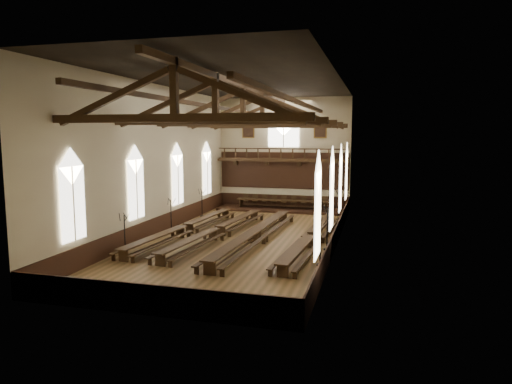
# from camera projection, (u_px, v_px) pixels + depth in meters

# --- Properties ---
(ground) EXTENTS (26.00, 26.00, 0.00)m
(ground) POSITION_uv_depth(u_px,v_px,m) (243.00, 239.00, 29.52)
(ground) COLOR brown
(ground) RESTS_ON ground
(room_walls) EXTENTS (26.00, 26.00, 26.00)m
(room_walls) POSITION_uv_depth(u_px,v_px,m) (243.00, 138.00, 28.71)
(room_walls) COLOR beige
(room_walls) RESTS_ON ground
(wainscot_band) EXTENTS (12.00, 26.00, 1.20)m
(wainscot_band) POSITION_uv_depth(u_px,v_px,m) (243.00, 230.00, 29.45)
(wainscot_band) COLOR #341B0F
(wainscot_band) RESTS_ON ground
(side_windows) EXTENTS (11.85, 19.80, 4.50)m
(side_windows) POSITION_uv_depth(u_px,v_px,m) (243.00, 181.00, 29.05)
(side_windows) COLOR white
(side_windows) RESTS_ON room_walls
(end_window) EXTENTS (2.80, 0.12, 3.80)m
(end_window) POSITION_uv_depth(u_px,v_px,m) (284.00, 129.00, 40.98)
(end_window) COLOR white
(end_window) RESTS_ON room_walls
(minstrels_gallery) EXTENTS (11.80, 1.24, 3.70)m
(minstrels_gallery) POSITION_uv_depth(u_px,v_px,m) (283.00, 166.00, 41.17)
(minstrels_gallery) COLOR #342510
(minstrels_gallery) RESTS_ON room_walls
(portraits) EXTENTS (7.75, 0.09, 1.45)m
(portraits) POSITION_uv_depth(u_px,v_px,m) (284.00, 130.00, 40.99)
(portraits) COLOR brown
(portraits) RESTS_ON room_walls
(roof_trusses) EXTENTS (11.70, 25.70, 2.80)m
(roof_trusses) POSITION_uv_depth(u_px,v_px,m) (243.00, 110.00, 28.49)
(roof_trusses) COLOR #342510
(roof_trusses) RESTS_ON room_walls
(refectory_row_a) EXTENTS (2.05, 14.30, 0.73)m
(refectory_row_a) POSITION_uv_depth(u_px,v_px,m) (185.00, 227.00, 30.47)
(refectory_row_a) COLOR #342510
(refectory_row_a) RESTS_ON ground
(refectory_row_b) EXTENTS (2.16, 14.38, 0.74)m
(refectory_row_b) POSITION_uv_depth(u_px,v_px,m) (218.00, 230.00, 29.64)
(refectory_row_b) COLOR #342510
(refectory_row_b) RESTS_ON ground
(refectory_row_c) EXTENTS (1.99, 14.96, 0.80)m
(refectory_row_c) POSITION_uv_depth(u_px,v_px,m) (255.00, 233.00, 28.48)
(refectory_row_c) COLOR #342510
(refectory_row_c) RESTS_ON ground
(refectory_row_d) EXTENTS (1.86, 14.19, 0.72)m
(refectory_row_d) POSITION_uv_depth(u_px,v_px,m) (312.00, 237.00, 27.80)
(refectory_row_d) COLOR #342510
(refectory_row_d) RESTS_ON ground
(dais) EXTENTS (11.40, 2.85, 0.19)m
(dais) POSITION_uv_depth(u_px,v_px,m) (282.00, 210.00, 40.39)
(dais) COLOR #341B0F
(dais) RESTS_ON ground
(high_table) EXTENTS (8.27, 1.02, 0.77)m
(high_table) POSITION_uv_depth(u_px,v_px,m) (282.00, 201.00, 40.29)
(high_table) COLOR #342510
(high_table) RESTS_ON dais
(high_chairs) EXTENTS (7.73, 0.53, 1.09)m
(high_chairs) POSITION_uv_depth(u_px,v_px,m) (284.00, 201.00, 41.08)
(high_chairs) COLOR #342510
(high_chairs) RESTS_ON dais
(candelabrum_left_near) EXTENTS (0.67, 0.69, 2.30)m
(candelabrum_left_near) POSITION_uv_depth(u_px,v_px,m) (125.00, 241.00, 26.00)
(candelabrum_left_near) COLOR black
(candelabrum_left_near) RESTS_ON ground
(candelabrum_left_mid) EXTENTS (0.68, 0.71, 2.35)m
(candelabrum_left_mid) POSITION_uv_depth(u_px,v_px,m) (171.00, 221.00, 31.81)
(candelabrum_left_mid) COLOR black
(candelabrum_left_mid) RESTS_ON ground
(candelabrum_left_far) EXTENTS (0.66, 0.70, 2.30)m
(candelabrum_left_far) POSITION_uv_depth(u_px,v_px,m) (202.00, 208.00, 37.41)
(candelabrum_left_far) COLOR black
(candelabrum_left_far) RESTS_ON ground
(candelabrum_right_near) EXTENTS (0.76, 0.78, 2.60)m
(candelabrum_right_near) POSITION_uv_depth(u_px,v_px,m) (320.00, 251.00, 23.37)
(candelabrum_right_near) COLOR black
(candelabrum_right_near) RESTS_ON ground
(candelabrum_right_mid) EXTENTS (0.72, 0.82, 2.67)m
(candelabrum_right_mid) POSITION_uv_depth(u_px,v_px,m) (327.00, 236.00, 26.54)
(candelabrum_right_mid) COLOR black
(candelabrum_right_mid) RESTS_ON ground
(candelabrum_right_far) EXTENTS (0.83, 0.81, 2.76)m
(candelabrum_right_far) POSITION_uv_depth(u_px,v_px,m) (338.00, 213.00, 34.15)
(candelabrum_right_far) COLOR black
(candelabrum_right_far) RESTS_ON ground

